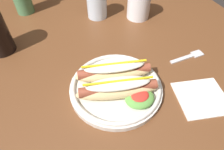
# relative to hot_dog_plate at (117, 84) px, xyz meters

# --- Properties ---
(ground_plane) EXTENTS (8.00, 8.00, 0.00)m
(ground_plane) POSITION_rel_hot_dog_plate_xyz_m (-0.02, 0.22, -0.77)
(ground_plane) COLOR #2D2826
(dining_table) EXTENTS (1.23, 1.03, 0.74)m
(dining_table) POSITION_rel_hot_dog_plate_xyz_m (-0.02, 0.22, -0.12)
(dining_table) COLOR brown
(dining_table) RESTS_ON ground_plane
(hot_dog_plate) EXTENTS (0.25, 0.25, 0.08)m
(hot_dog_plate) POSITION_rel_hot_dog_plate_xyz_m (0.00, 0.00, 0.00)
(hot_dog_plate) COLOR silver
(hot_dog_plate) RESTS_ON dining_table
(fork) EXTENTS (0.12, 0.03, 0.00)m
(fork) POSITION_rel_hot_dog_plate_xyz_m (0.27, 0.04, -0.02)
(fork) COLOR silver
(fork) RESTS_ON dining_table
(water_cup) EXTENTS (0.08, 0.08, 0.12)m
(water_cup) POSITION_rel_hot_dog_plate_xyz_m (0.07, 0.38, 0.03)
(water_cup) COLOR silver
(water_cup) RESTS_ON dining_table
(extra_cup) EXTENTS (0.09, 0.09, 0.11)m
(extra_cup) POSITION_rel_hot_dog_plate_xyz_m (0.22, 0.32, 0.03)
(extra_cup) COLOR white
(extra_cup) RESTS_ON dining_table
(napkin) EXTENTS (0.15, 0.14, 0.00)m
(napkin) POSITION_rel_hot_dog_plate_xyz_m (0.20, -0.11, -0.02)
(napkin) COLOR white
(napkin) RESTS_ON dining_table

